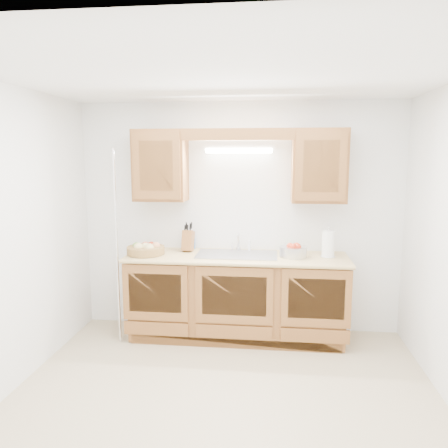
# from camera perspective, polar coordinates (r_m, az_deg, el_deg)

# --- Properties ---
(room) EXTENTS (3.52, 3.50, 2.50)m
(room) POSITION_cam_1_polar(r_m,az_deg,el_deg) (3.34, -0.00, -2.83)
(room) COLOR tan
(room) RESTS_ON ground
(base_cabinets) EXTENTS (2.20, 0.60, 0.86)m
(base_cabinets) POSITION_cam_1_polar(r_m,az_deg,el_deg) (4.70, 1.66, -9.54)
(base_cabinets) COLOR brown
(base_cabinets) RESTS_ON ground
(countertop) EXTENTS (2.30, 0.63, 0.04)m
(countertop) POSITION_cam_1_polar(r_m,az_deg,el_deg) (4.57, 1.67, -4.36)
(countertop) COLOR #D6B770
(countertop) RESTS_ON base_cabinets
(upper_cabinet_left) EXTENTS (0.55, 0.33, 0.75)m
(upper_cabinet_left) POSITION_cam_1_polar(r_m,az_deg,el_deg) (4.73, -8.28, 7.57)
(upper_cabinet_left) COLOR brown
(upper_cabinet_left) RESTS_ON room
(upper_cabinet_right) EXTENTS (0.55, 0.33, 0.75)m
(upper_cabinet_right) POSITION_cam_1_polar(r_m,az_deg,el_deg) (4.60, 12.32, 7.43)
(upper_cabinet_right) COLOR brown
(upper_cabinet_right) RESTS_ON room
(valance) EXTENTS (2.20, 0.05, 0.12)m
(valance) POSITION_cam_1_polar(r_m,az_deg,el_deg) (4.45, 1.75, 11.63)
(valance) COLOR brown
(valance) RESTS_ON room
(fluorescent_fixture) EXTENTS (0.76, 0.08, 0.08)m
(fluorescent_fixture) POSITION_cam_1_polar(r_m,az_deg,el_deg) (4.68, 1.97, 9.75)
(fluorescent_fixture) COLOR white
(fluorescent_fixture) RESTS_ON room
(sink) EXTENTS (0.84, 0.46, 0.36)m
(sink) POSITION_cam_1_polar(r_m,az_deg,el_deg) (4.60, 1.69, -4.93)
(sink) COLOR #9E9EA3
(sink) RESTS_ON countertop
(wire_shelf_pole) EXTENTS (0.03, 0.03, 2.00)m
(wire_shelf_pole) POSITION_cam_1_polar(r_m,az_deg,el_deg) (4.56, -13.83, -3.10)
(wire_shelf_pole) COLOR silver
(wire_shelf_pole) RESTS_ON ground
(outlet_plate) EXTENTS (0.08, 0.01, 0.12)m
(outlet_plate) POSITION_cam_1_polar(r_m,az_deg,el_deg) (4.84, 13.28, -0.59)
(outlet_plate) COLOR white
(outlet_plate) RESTS_ON room
(fruit_basket) EXTENTS (0.43, 0.43, 0.12)m
(fruit_basket) POSITION_cam_1_polar(r_m,az_deg,el_deg) (4.68, -10.18, -3.24)
(fruit_basket) COLOR olive
(fruit_basket) RESTS_ON countertop
(knife_block) EXTENTS (0.13, 0.19, 0.32)m
(knife_block) POSITION_cam_1_polar(r_m,az_deg,el_deg) (4.77, -4.72, -2.15)
(knife_block) COLOR brown
(knife_block) RESTS_ON countertop
(orange_canister) EXTENTS (0.10, 0.10, 0.24)m
(orange_canister) POSITION_cam_1_polar(r_m,az_deg,el_deg) (4.80, -4.57, -2.03)
(orange_canister) COLOR #CC3B0B
(orange_canister) RESTS_ON countertop
(soap_bottle) EXTENTS (0.10, 0.11, 0.18)m
(soap_bottle) POSITION_cam_1_polar(r_m,az_deg,el_deg) (4.86, -4.43, -2.25)
(soap_bottle) COLOR blue
(soap_bottle) RESTS_ON countertop
(sponge) EXTENTS (0.12, 0.09, 0.02)m
(sponge) POSITION_cam_1_polar(r_m,az_deg,el_deg) (4.80, 8.38, -3.45)
(sponge) COLOR #CC333F
(sponge) RESTS_ON countertop
(paper_towel) EXTENTS (0.16, 0.16, 0.32)m
(paper_towel) POSITION_cam_1_polar(r_m,az_deg,el_deg) (4.58, 13.45, -2.60)
(paper_towel) COLOR silver
(paper_towel) RESTS_ON countertop
(apple_bowl) EXTENTS (0.35, 0.35, 0.15)m
(apple_bowl) POSITION_cam_1_polar(r_m,az_deg,el_deg) (4.54, 9.05, -3.48)
(apple_bowl) COLOR silver
(apple_bowl) RESTS_ON countertop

